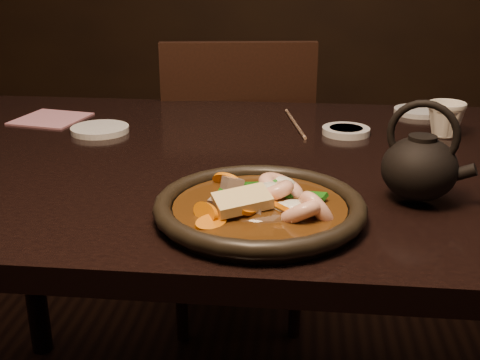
# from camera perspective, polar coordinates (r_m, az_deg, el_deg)

# --- Properties ---
(table) EXTENTS (1.60, 0.90, 0.75)m
(table) POSITION_cam_1_polar(r_m,az_deg,el_deg) (1.15, 4.36, -1.51)
(table) COLOR black
(table) RESTS_ON floor
(chair) EXTENTS (0.48, 0.48, 0.90)m
(chair) POSITION_cam_1_polar(r_m,az_deg,el_deg) (1.78, -0.26, 0.32)
(chair) COLOR black
(chair) RESTS_ON floor
(plate) EXTENTS (0.30, 0.30, 0.03)m
(plate) POSITION_cam_1_polar(r_m,az_deg,el_deg) (0.86, 1.88, -2.69)
(plate) COLOR black
(plate) RESTS_ON table
(stirfry) EXTENTS (0.21, 0.20, 0.07)m
(stirfry) POSITION_cam_1_polar(r_m,az_deg,el_deg) (0.86, 2.50, -2.32)
(stirfry) COLOR #3C200A
(stirfry) RESTS_ON plate
(soy_dish) EXTENTS (0.10, 0.10, 0.01)m
(soy_dish) POSITION_cam_1_polar(r_m,az_deg,el_deg) (1.29, 10.02, 4.61)
(soy_dish) COLOR silver
(soy_dish) RESTS_ON table
(saucer_left) EXTENTS (0.12, 0.12, 0.01)m
(saucer_left) POSITION_cam_1_polar(r_m,az_deg,el_deg) (1.32, -13.14, 4.69)
(saucer_left) COLOR silver
(saucer_left) RESTS_ON table
(saucer_right) EXTENTS (0.12, 0.12, 0.01)m
(saucer_right) POSITION_cam_1_polar(r_m,az_deg,el_deg) (1.50, 16.59, 6.26)
(saucer_right) COLOR silver
(saucer_right) RESTS_ON table
(tea_cup) EXTENTS (0.09, 0.08, 0.08)m
(tea_cup) POSITION_cam_1_polar(r_m,az_deg,el_deg) (1.32, 18.93, 5.57)
(tea_cup) COLOR white
(tea_cup) RESTS_ON table
(chopsticks) EXTENTS (0.05, 0.23, 0.01)m
(chopsticks) POSITION_cam_1_polar(r_m,az_deg,el_deg) (1.35, 5.24, 5.38)
(chopsticks) COLOR #9E775A
(chopsticks) RESTS_ON table
(napkin) EXTENTS (0.17, 0.17, 0.00)m
(napkin) POSITION_cam_1_polar(r_m,az_deg,el_deg) (1.45, -17.48, 5.56)
(napkin) COLOR #AB6975
(napkin) RESTS_ON table
(teapot) EXTENTS (0.14, 0.11, 0.15)m
(teapot) POSITION_cam_1_polar(r_m,az_deg,el_deg) (0.94, 16.72, 1.36)
(teapot) COLOR black
(teapot) RESTS_ON table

